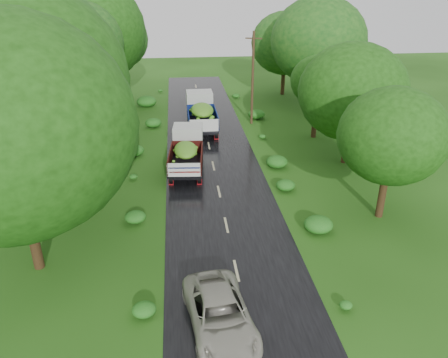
{
  "coord_description": "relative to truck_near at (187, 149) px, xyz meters",
  "views": [
    {
      "loc": [
        -2.33,
        -12.0,
        12.27
      ],
      "look_at": [
        0.12,
        10.22,
        1.7
      ],
      "focal_mm": 35.0,
      "sensor_mm": 36.0,
      "label": 1
    }
  ],
  "objects": [
    {
      "name": "utility_pole",
      "position": [
        6.06,
        9.38,
        2.69
      ],
      "size": [
        1.36,
        0.51,
        7.97
      ],
      "rotation": [
        0.0,
        0.0,
        -0.3
      ],
      "color": "#382616",
      "rests_on": "ground"
    },
    {
      "name": "road_lines",
      "position": [
        1.81,
        -9.81,
        -1.39
      ],
      "size": [
        0.12,
        69.6,
        0.0
      ],
      "color": "#BFB78C",
      "rests_on": "road"
    },
    {
      "name": "shrubs",
      "position": [
        1.81,
        -1.81,
        -1.06
      ],
      "size": [
        11.9,
        44.0,
        0.7
      ],
      "color": "#18691B",
      "rests_on": "ground"
    },
    {
      "name": "truck_far",
      "position": [
        1.49,
        8.39,
        0.16
      ],
      "size": [
        2.4,
        6.63,
        2.78
      ],
      "rotation": [
        0.0,
        0.0,
        0.01
      ],
      "color": "black",
      "rests_on": "ground"
    },
    {
      "name": "road",
      "position": [
        1.81,
        -10.81,
        -1.4
      ],
      "size": [
        6.5,
        80.0,
        0.02
      ],
      "primitive_type": "cube",
      "color": "black",
      "rests_on": "ground"
    },
    {
      "name": "ground",
      "position": [
        1.81,
        -15.81,
        -1.41
      ],
      "size": [
        120.0,
        120.0,
        0.0
      ],
      "primitive_type": "plane",
      "color": "#1B430E",
      "rests_on": "ground"
    },
    {
      "name": "trees_left",
      "position": [
        -8.26,
        4.01,
        5.55
      ],
      "size": [
        7.87,
        33.64,
        9.63
      ],
      "color": "black",
      "rests_on": "ground"
    },
    {
      "name": "truck_near",
      "position": [
        0.0,
        0.0,
        0.0
      ],
      "size": [
        2.59,
        6.11,
        2.5
      ],
      "rotation": [
        0.0,
        0.0,
        -0.09
      ],
      "color": "black",
      "rests_on": "ground"
    },
    {
      "name": "car",
      "position": [
        0.71,
        -15.28,
        -0.72
      ],
      "size": [
        2.85,
        5.13,
        1.36
      ],
      "primitive_type": "imported",
      "rotation": [
        0.0,
        0.0,
        0.13
      ],
      "color": "#ABA898",
      "rests_on": "road"
    },
    {
      "name": "trees_right",
      "position": [
        11.5,
        7.64,
        4.05
      ],
      "size": [
        6.25,
        30.71,
        8.45
      ],
      "color": "black",
      "rests_on": "ground"
    }
  ]
}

